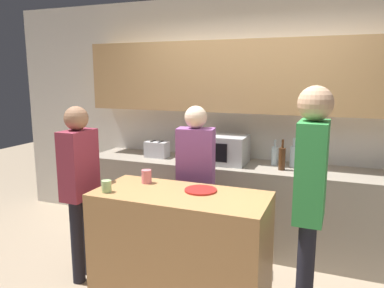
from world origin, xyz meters
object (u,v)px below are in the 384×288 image
at_px(toaster, 157,149).
at_px(bottle_2, 294,156).
at_px(microwave, 222,149).
at_px(bottle_1, 282,158).
at_px(person_right, 310,190).
at_px(person_center, 196,175).
at_px(cup_1, 147,176).
at_px(bottle_0, 275,155).
at_px(plate_on_island, 201,190).
at_px(cup_0, 106,186).
at_px(person_left, 80,180).

height_order(toaster, bottle_2, bottle_2).
height_order(microwave, bottle_1, bottle_1).
xyz_separation_m(bottle_2, person_right, (0.26, -1.29, 0.05)).
distance_m(bottle_2, person_center, 1.07).
xyz_separation_m(cup_1, person_right, (1.35, -0.17, 0.08)).
height_order(bottle_0, plate_on_island, bottle_0).
distance_m(toaster, bottle_0, 1.33).
bearing_deg(bottle_0, plate_on_island, -108.15).
bearing_deg(person_center, toaster, -49.75).
relative_size(bottle_1, cup_0, 3.29).
bearing_deg(person_left, microwave, 141.74).
bearing_deg(bottle_1, bottle_0, 119.06).
bearing_deg(person_right, toaster, 56.77).
height_order(microwave, toaster, microwave).
bearing_deg(person_left, person_right, 89.85).
relative_size(bottle_1, cup_1, 2.70).
xyz_separation_m(bottle_1, cup_0, (-1.18, -1.30, -0.05)).
distance_m(toaster, cup_1, 1.12).
xyz_separation_m(microwave, person_center, (-0.07, -0.61, -0.13)).
height_order(bottle_0, cup_0, bottle_0).
height_order(bottle_2, cup_0, bottle_2).
relative_size(bottle_2, person_right, 0.17).
height_order(plate_on_island, cup_1, cup_1).
distance_m(bottle_1, plate_on_island, 1.12).
relative_size(plate_on_island, cup_1, 2.27).
xyz_separation_m(bottle_2, cup_0, (-1.27, -1.46, -0.05)).
bearing_deg(bottle_2, plate_on_island, -116.64).
height_order(bottle_1, bottle_2, bottle_1).
bearing_deg(cup_1, bottle_2, 45.66).
relative_size(bottle_0, cup_0, 2.87).
height_order(person_left, person_right, person_right).
distance_m(microwave, plate_on_island, 1.10).
height_order(bottle_0, person_right, person_right).
distance_m(plate_on_island, cup_1, 0.52).
relative_size(toaster, bottle_1, 0.84).
relative_size(microwave, bottle_0, 1.93).
relative_size(bottle_2, person_left, 0.19).
distance_m(person_center, person_right, 1.23).
bearing_deg(cup_0, person_right, 6.49).
xyz_separation_m(person_center, person_right, (1.06, -0.59, 0.15)).
relative_size(bottle_2, person_center, 0.19).
bearing_deg(toaster, person_right, -34.20).
distance_m(toaster, bottle_2, 1.52).
bearing_deg(person_right, cup_1, 83.81).
bearing_deg(microwave, person_right, -50.61).
xyz_separation_m(toaster, bottle_1, (1.43, -0.08, 0.03)).
height_order(cup_1, person_right, person_right).
distance_m(cup_1, person_center, 0.52).
bearing_deg(bottle_0, bottle_2, -6.72).
height_order(bottle_0, bottle_2, bottle_2).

